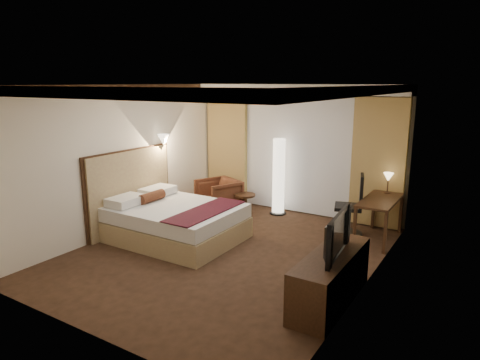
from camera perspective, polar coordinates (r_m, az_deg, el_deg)
The scene contains 21 objects.
floor at distance 7.14m, azimuth -1.71°, elevation -9.65°, with size 4.50×5.50×0.01m, color #2F1E12.
ceiling at distance 6.59m, azimuth -1.87°, elevation 12.57°, with size 4.50×5.50×0.01m, color white.
back_wall at distance 9.12m, azimuth 7.81°, elevation 4.04°, with size 4.50×0.02×2.70m, color white.
left_wall at distance 8.18m, azimuth -15.07°, elevation 2.69°, with size 0.02×5.50×2.70m, color white.
right_wall at distance 5.84m, azimuth 16.98°, elevation -1.43°, with size 0.02×5.50×2.70m, color white.
crown_molding at distance 6.59m, azimuth -1.87°, elevation 12.05°, with size 4.50×5.50×0.12m, color black, non-canonical shape.
soffit at distance 8.79m, azimuth 7.38°, elevation 11.91°, with size 4.50×0.50×0.20m, color white.
curtain_sheer at distance 9.06m, azimuth 7.58°, elevation 3.35°, with size 2.48×0.04×2.45m, color silver.
curtain_left_drape at distance 9.82m, azimuth -1.66°, elevation 4.19°, with size 1.00×0.14×2.45m, color tan.
curtain_right_drape at distance 8.47m, azimuth 17.96°, elevation 2.15°, with size 1.00×0.14×2.45m, color tan.
wall_sconce at distance 8.65m, azimuth -10.15°, elevation 5.29°, with size 0.24×0.24×0.24m, color white, non-canonical shape.
bed at distance 7.69m, azimuth -8.48°, elevation -5.59°, with size 2.16×1.69×0.63m, color white, non-canonical shape.
headboard at distance 8.30m, azimuth -14.35°, elevation -1.37°, with size 0.12×1.99×1.50m, color #A2805E, non-canonical shape.
armchair at distance 9.12m, azimuth -2.87°, elevation -1.95°, with size 0.78×0.73×0.80m, color #452914.
side_table at distance 8.89m, azimuth 0.65°, elevation -3.40°, with size 0.44×0.44×0.49m, color black, non-canonical shape.
floor_lamp at distance 8.98m, azimuth 5.18°, elevation 0.46°, with size 0.34×0.34×1.62m, color white, non-canonical shape.
desk at distance 7.95m, azimuth 18.02°, elevation -5.04°, with size 0.55×1.28×0.75m, color black, non-canonical shape.
desk_lamp at distance 8.27m, azimuth 19.11°, elevation -0.52°, with size 0.18×0.18×0.34m, color #FFD899, non-canonical shape.
office_chair at distance 7.98m, azimuth 14.23°, elevation -3.23°, with size 0.55×0.55×1.15m, color black, non-canonical shape.
dresser at distance 5.65m, azimuth 11.99°, elevation -12.68°, with size 0.50×1.67×0.65m, color black, non-canonical shape.
television at distance 5.42m, azimuth 12.00°, elevation -6.66°, with size 1.04×0.60×0.14m, color black.
Camera 1 is at (3.64, -5.49, 2.74)m, focal length 32.00 mm.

